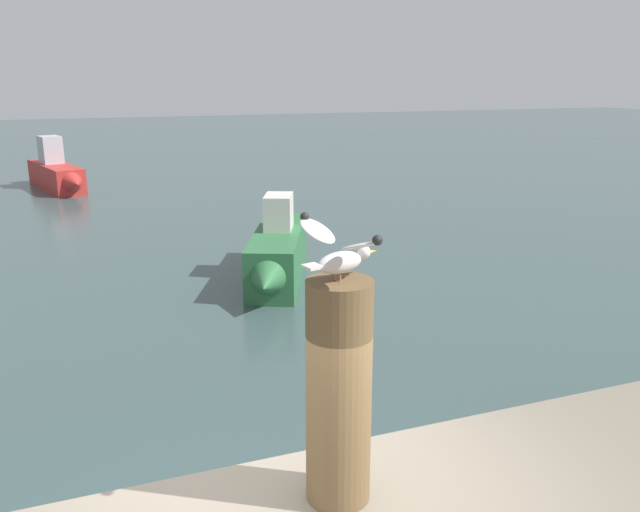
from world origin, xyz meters
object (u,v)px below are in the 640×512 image
(mooring_post, at_px, (339,393))
(seagull, at_px, (341,253))
(boat_red, at_px, (58,174))
(boat_green, at_px, (277,254))

(mooring_post, bearing_deg, seagull, 13.13)
(mooring_post, xyz_separation_m, boat_red, (-1.63, 20.50, -1.68))
(boat_red, distance_m, boat_green, 12.73)
(mooring_post, height_order, seagull, seagull)
(seagull, height_order, boat_red, seagull)
(boat_red, relative_size, boat_green, 1.16)
(mooring_post, distance_m, boat_red, 20.63)
(mooring_post, bearing_deg, boat_red, 94.55)
(mooring_post, distance_m, boat_green, 8.82)
(mooring_post, bearing_deg, boat_green, 75.13)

